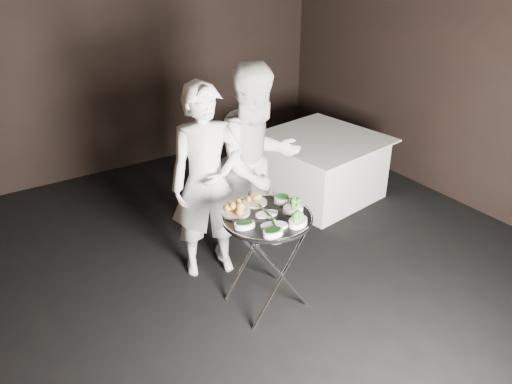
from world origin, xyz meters
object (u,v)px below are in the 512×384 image
serving_tray (267,217)px  tray_stand (267,257)px  waiter_left (207,183)px  waiter_right (258,164)px  dining_table (320,167)px

serving_tray → tray_stand: bearing=-135.0°
waiter_left → waiter_right: 0.51m
tray_stand → waiter_left: 0.80m
serving_tray → dining_table: (1.58, 1.24, -0.45)m
waiter_right → tray_stand: bearing=-118.3°
dining_table → waiter_right: bearing=-155.0°
waiter_left → waiter_right: bearing=18.0°
serving_tray → waiter_left: size_ratio=0.41×
tray_stand → dining_table: bearing=38.2°
tray_stand → waiter_left: size_ratio=0.47×
serving_tray → dining_table: 2.06m
tray_stand → waiter_right: bearing=61.7°
serving_tray → waiter_right: waiter_right is taller
tray_stand → serving_tray: bearing=45.0°
tray_stand → waiter_right: (0.36, 0.68, 0.45)m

